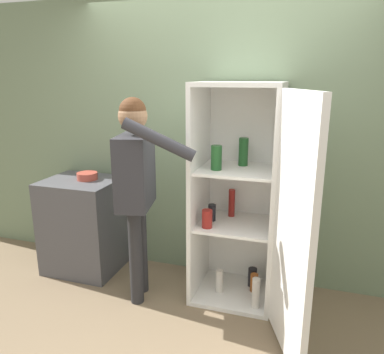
{
  "coord_description": "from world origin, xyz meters",
  "views": [
    {
      "loc": [
        0.78,
        -2.27,
        1.85
      ],
      "look_at": [
        -0.15,
        0.63,
        1.03
      ],
      "focal_mm": 35.0,
      "sensor_mm": 36.0,
      "label": 1
    }
  ],
  "objects": [
    {
      "name": "wall_back",
      "position": [
        0.0,
        0.98,
        1.27
      ],
      "size": [
        7.0,
        0.06,
        2.55
      ],
      "color": "gray",
      "rests_on": "ground_plane"
    },
    {
      "name": "counter",
      "position": [
        -1.27,
        0.64,
        0.45
      ],
      "size": [
        0.69,
        0.58,
        0.91
      ],
      "color": "#4C4C51",
      "rests_on": "ground_plane"
    },
    {
      "name": "bowl",
      "position": [
        -1.21,
        0.68,
        0.94
      ],
      "size": [
        0.19,
        0.19,
        0.07
      ],
      "color": "#B24738",
      "rests_on": "counter"
    },
    {
      "name": "refrigerator",
      "position": [
        0.35,
        0.53,
        0.9
      ],
      "size": [
        0.96,
        1.24,
        1.81
      ],
      "color": "white",
      "rests_on": "ground_plane"
    },
    {
      "name": "ground_plane",
      "position": [
        0.0,
        0.0,
        0.0
      ],
      "size": [
        12.0,
        12.0,
        0.0
      ],
      "primitive_type": "plane",
      "color": "#7A664C"
    },
    {
      "name": "person",
      "position": [
        -0.53,
        0.34,
        1.08
      ],
      "size": [
        0.73,
        0.57,
        1.7
      ],
      "color": "#262628",
      "rests_on": "ground_plane"
    }
  ]
}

